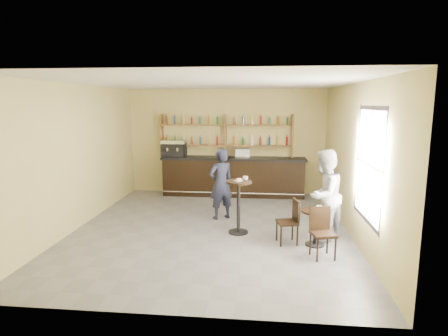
# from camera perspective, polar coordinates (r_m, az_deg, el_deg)

# --- Properties ---
(floor) EXTENTS (7.00, 7.00, 0.00)m
(floor) POSITION_cam_1_polar(r_m,az_deg,el_deg) (8.51, -1.91, -9.23)
(floor) COLOR #5F5E63
(floor) RESTS_ON ground
(ceiling) EXTENTS (7.00, 7.00, 0.00)m
(ceiling) POSITION_cam_1_polar(r_m,az_deg,el_deg) (8.05, -2.04, 12.83)
(ceiling) COLOR white
(ceiling) RESTS_ON wall_back
(wall_back) EXTENTS (7.00, 0.00, 7.00)m
(wall_back) POSITION_cam_1_polar(r_m,az_deg,el_deg) (11.58, 0.36, 4.01)
(wall_back) COLOR tan
(wall_back) RESTS_ON floor
(wall_front) EXTENTS (7.00, 0.00, 7.00)m
(wall_front) POSITION_cam_1_polar(r_m,az_deg,el_deg) (4.74, -7.66, -4.66)
(wall_front) COLOR tan
(wall_front) RESTS_ON floor
(wall_left) EXTENTS (0.00, 7.00, 7.00)m
(wall_left) POSITION_cam_1_polar(r_m,az_deg,el_deg) (9.03, -21.20, 1.67)
(wall_left) COLOR tan
(wall_left) RESTS_ON floor
(wall_right) EXTENTS (0.00, 7.00, 7.00)m
(wall_right) POSITION_cam_1_polar(r_m,az_deg,el_deg) (8.28, 19.08, 1.11)
(wall_right) COLOR tan
(wall_right) RESTS_ON floor
(window_pane) EXTENTS (0.00, 2.00, 2.00)m
(window_pane) POSITION_cam_1_polar(r_m,az_deg,el_deg) (7.11, 21.26, 0.43)
(window_pane) COLOR white
(window_pane) RESTS_ON wall_right
(window_frame) EXTENTS (0.04, 1.70, 2.10)m
(window_frame) POSITION_cam_1_polar(r_m,az_deg,el_deg) (7.11, 21.22, 0.44)
(window_frame) COLOR black
(window_frame) RESTS_ON wall_right
(shelf_unit) EXTENTS (4.00, 0.26, 1.40)m
(shelf_unit) POSITION_cam_1_polar(r_m,az_deg,el_deg) (11.43, 0.29, 4.99)
(shelf_unit) COLOR brown
(shelf_unit) RESTS_ON wall_back
(liquor_bottles) EXTENTS (3.68, 0.10, 1.00)m
(liquor_bottles) POSITION_cam_1_polar(r_m,az_deg,el_deg) (11.41, 0.30, 5.84)
(liquor_bottles) COLOR #8C5919
(liquor_bottles) RESTS_ON shelf_unit
(bar_counter) EXTENTS (4.32, 0.84, 1.17)m
(bar_counter) POSITION_cam_1_polar(r_m,az_deg,el_deg) (11.36, 1.43, -1.29)
(bar_counter) COLOR black
(bar_counter) RESTS_ON floor
(espresso_machine) EXTENTS (0.71, 0.46, 0.51)m
(espresso_machine) POSITION_cam_1_polar(r_m,az_deg,el_deg) (11.51, -7.60, 3.00)
(espresso_machine) COLOR black
(espresso_machine) RESTS_ON bar_counter
(pastry_case) EXTENTS (0.49, 0.42, 0.26)m
(pastry_case) POSITION_cam_1_polar(r_m,az_deg,el_deg) (11.23, 2.90, 2.28)
(pastry_case) COLOR silver
(pastry_case) RESTS_ON bar_counter
(pedestal_table) EXTENTS (0.70, 0.70, 1.15)m
(pedestal_table) POSITION_cam_1_polar(r_m,az_deg,el_deg) (8.09, 2.21, -5.97)
(pedestal_table) COLOR black
(pedestal_table) RESTS_ON floor
(napkin) EXTENTS (0.22, 0.22, 0.00)m
(napkin) POSITION_cam_1_polar(r_m,az_deg,el_deg) (7.95, 2.24, -1.97)
(napkin) COLOR white
(napkin) RESTS_ON pedestal_table
(donut) EXTENTS (0.18, 0.18, 0.05)m
(donut) POSITION_cam_1_polar(r_m,az_deg,el_deg) (7.93, 2.31, -1.80)
(donut) COLOR #B98C43
(donut) RESTS_ON napkin
(cup_pedestal) EXTENTS (0.14, 0.14, 0.09)m
(cup_pedestal) POSITION_cam_1_polar(r_m,az_deg,el_deg) (8.03, 3.29, -1.55)
(cup_pedestal) COLOR white
(cup_pedestal) RESTS_ON pedestal_table
(man_main) EXTENTS (0.75, 0.68, 1.72)m
(man_main) POSITION_cam_1_polar(r_m,az_deg,el_deg) (9.01, -0.48, -2.45)
(man_main) COLOR black
(man_main) RESTS_ON floor
(cafe_table) EXTENTS (0.70, 0.70, 0.72)m
(cafe_table) POSITION_cam_1_polar(r_m,az_deg,el_deg) (7.67, 13.76, -8.85)
(cafe_table) COLOR black
(cafe_table) RESTS_ON floor
(cup_cafe) EXTENTS (0.13, 0.13, 0.09)m
(cup_cafe) POSITION_cam_1_polar(r_m,az_deg,el_deg) (7.56, 14.27, -5.94)
(cup_cafe) COLOR white
(cup_cafe) RESTS_ON cafe_table
(chair_west) EXTENTS (0.46, 0.46, 0.90)m
(chair_west) POSITION_cam_1_polar(r_m,az_deg,el_deg) (7.63, 9.61, -8.08)
(chair_west) COLOR black
(chair_west) RESTS_ON floor
(chair_south) EXTENTS (0.48, 0.48, 0.92)m
(chair_south) POSITION_cam_1_polar(r_m,az_deg,el_deg) (7.09, 14.87, -9.63)
(chair_south) COLOR black
(chair_south) RESTS_ON floor
(patron_second) EXTENTS (1.11, 1.15, 1.87)m
(patron_second) POSITION_cam_1_polar(r_m,az_deg,el_deg) (7.89, 14.99, -4.02)
(patron_second) COLOR #9E9DA2
(patron_second) RESTS_ON floor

